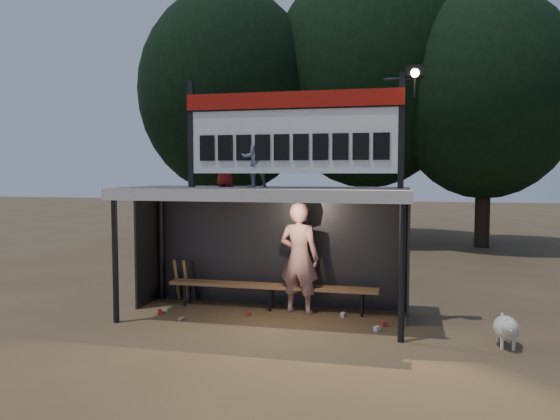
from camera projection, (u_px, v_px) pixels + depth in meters
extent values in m
plane|color=brown|center=(264.00, 317.00, 9.75)|extent=(80.00, 80.00, 0.00)
imported|color=silver|center=(299.00, 258.00, 9.97)|extent=(0.83, 0.62, 2.05)
imported|color=slate|center=(253.00, 158.00, 9.69)|extent=(0.63, 0.62, 1.03)
imported|color=#A51C19|center=(225.00, 163.00, 10.11)|extent=(0.51, 0.45, 0.88)
cube|color=#3B3B3E|center=(264.00, 191.00, 9.59)|extent=(5.00, 2.00, 0.12)
cube|color=silver|center=(247.00, 196.00, 8.60)|extent=(5.10, 0.06, 0.20)
cylinder|color=black|center=(115.00, 259.00, 9.34)|extent=(0.10, 0.10, 2.20)
cylinder|color=black|center=(402.00, 271.00, 8.25)|extent=(0.10, 0.10, 2.20)
cylinder|color=black|center=(161.00, 246.00, 11.09)|extent=(0.10, 0.10, 2.20)
cylinder|color=black|center=(403.00, 253.00, 10.00)|extent=(0.10, 0.10, 2.20)
cube|color=black|center=(277.00, 249.00, 10.64)|extent=(5.00, 0.04, 2.20)
cube|color=black|center=(148.00, 248.00, 10.72)|extent=(0.04, 1.00, 2.20)
cube|color=black|center=(408.00, 257.00, 9.59)|extent=(0.04, 1.00, 2.20)
cylinder|color=black|center=(277.00, 195.00, 10.57)|extent=(5.00, 0.06, 0.06)
cube|color=black|center=(191.00, 134.00, 9.82)|extent=(0.10, 0.10, 1.90)
cube|color=black|center=(401.00, 131.00, 8.99)|extent=(0.10, 0.10, 1.90)
cube|color=white|center=(292.00, 133.00, 9.41)|extent=(3.80, 0.08, 1.40)
cube|color=#AA150C|center=(291.00, 100.00, 9.32)|extent=(3.80, 0.04, 0.28)
cube|color=black|center=(291.00, 108.00, 9.32)|extent=(3.80, 0.02, 0.03)
cube|color=black|center=(207.00, 148.00, 9.72)|extent=(0.27, 0.03, 0.45)
cube|color=black|center=(225.00, 148.00, 9.64)|extent=(0.27, 0.03, 0.45)
cube|color=black|center=(244.00, 148.00, 9.57)|extent=(0.27, 0.03, 0.45)
cube|color=black|center=(262.00, 147.00, 9.49)|extent=(0.27, 0.03, 0.45)
cube|color=black|center=(281.00, 147.00, 9.41)|extent=(0.27, 0.03, 0.45)
cube|color=black|center=(301.00, 147.00, 9.34)|extent=(0.27, 0.03, 0.45)
cube|color=black|center=(320.00, 147.00, 9.26)|extent=(0.27, 0.03, 0.45)
cube|color=black|center=(340.00, 147.00, 9.18)|extent=(0.27, 0.03, 0.45)
cube|color=black|center=(361.00, 146.00, 9.11)|extent=(0.27, 0.03, 0.45)
cube|color=black|center=(381.00, 146.00, 9.03)|extent=(0.27, 0.03, 0.45)
cylinder|color=black|center=(399.00, 79.00, 8.94)|extent=(0.50, 0.04, 0.04)
cylinder|color=black|center=(415.00, 88.00, 8.89)|extent=(0.04, 0.04, 0.30)
cube|color=black|center=(415.00, 71.00, 8.83)|extent=(0.30, 0.22, 0.18)
sphere|color=#FFD88C|center=(415.00, 73.00, 8.74)|extent=(0.14, 0.14, 0.14)
cube|color=#956B46|center=(271.00, 286.00, 10.25)|extent=(4.00, 0.35, 0.06)
cylinder|color=black|center=(185.00, 295.00, 10.53)|extent=(0.05, 0.05, 0.45)
cylinder|color=black|center=(190.00, 292.00, 10.77)|extent=(0.05, 0.05, 0.45)
cylinder|color=black|center=(270.00, 299.00, 10.15)|extent=(0.05, 0.05, 0.45)
cylinder|color=black|center=(273.00, 296.00, 10.38)|extent=(0.05, 0.05, 0.45)
cylinder|color=black|center=(362.00, 304.00, 9.76)|extent=(0.05, 0.05, 0.45)
cylinder|color=black|center=(363.00, 301.00, 10.00)|extent=(0.05, 0.05, 0.45)
cylinder|color=black|center=(228.00, 191.00, 20.24)|extent=(0.50, 0.50, 3.74)
ellipsoid|color=black|center=(228.00, 92.00, 19.98)|extent=(6.46, 6.46, 7.48)
cylinder|color=#312315|center=(367.00, 185.00, 20.55)|extent=(0.50, 0.50, 4.18)
ellipsoid|color=black|center=(368.00, 75.00, 20.26)|extent=(7.22, 7.22, 8.36)
cylinder|color=black|center=(483.00, 196.00, 18.70)|extent=(0.50, 0.50, 3.52)
ellipsoid|color=black|center=(485.00, 95.00, 18.46)|extent=(6.08, 6.08, 7.04)
ellipsoid|color=silver|center=(506.00, 328.00, 8.12)|extent=(0.36, 0.58, 0.36)
sphere|color=white|center=(510.00, 328.00, 7.84)|extent=(0.22, 0.22, 0.22)
cone|color=beige|center=(511.00, 331.00, 7.74)|extent=(0.10, 0.10, 0.10)
cone|color=silver|center=(506.00, 321.00, 7.82)|extent=(0.06, 0.06, 0.07)
cone|color=beige|center=(514.00, 321.00, 7.80)|extent=(0.06, 0.06, 0.07)
cylinder|color=silver|center=(502.00, 343.00, 7.97)|extent=(0.05, 0.05, 0.18)
cylinder|color=beige|center=(514.00, 344.00, 7.94)|extent=(0.05, 0.05, 0.18)
cylinder|color=beige|center=(498.00, 336.00, 8.32)|extent=(0.05, 0.05, 0.18)
cylinder|color=beige|center=(509.00, 337.00, 8.29)|extent=(0.05, 0.05, 0.18)
cylinder|color=silver|center=(503.00, 318.00, 8.40)|extent=(0.04, 0.16, 0.14)
cylinder|color=olive|center=(177.00, 280.00, 10.97)|extent=(0.08, 0.27, 0.84)
cylinder|color=#A6754D|center=(186.00, 280.00, 10.93)|extent=(0.07, 0.30, 0.83)
cylinder|color=black|center=(195.00, 280.00, 10.88)|extent=(0.07, 0.32, 0.83)
cube|color=#A72C1C|center=(384.00, 324.00, 9.18)|extent=(0.11, 0.12, 0.08)
cylinder|color=#B4B4B9|center=(181.00, 319.00, 9.53)|extent=(0.09, 0.13, 0.07)
cube|color=silver|center=(377.00, 328.00, 8.91)|extent=(0.12, 0.12, 0.08)
cylinder|color=red|center=(249.00, 313.00, 9.88)|extent=(0.07, 0.12, 0.07)
cube|color=silver|center=(343.00, 315.00, 9.78)|extent=(0.09, 0.11, 0.08)
cylinder|color=beige|center=(163.00, 310.00, 10.09)|extent=(0.13, 0.13, 0.07)
cube|color=#A51C1E|center=(160.00, 312.00, 9.95)|extent=(0.11, 0.12, 0.08)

